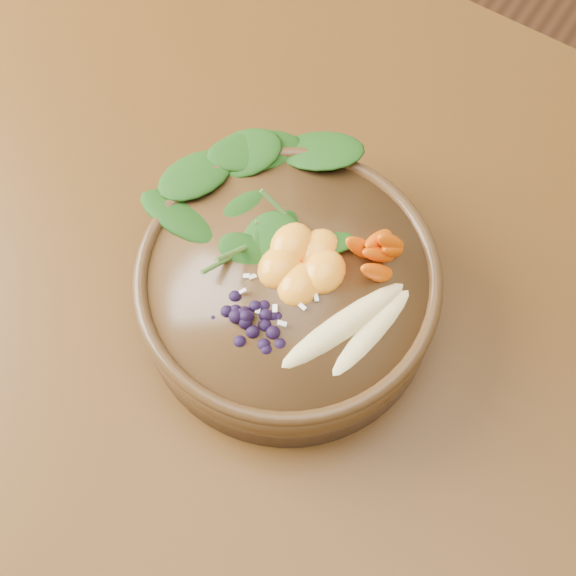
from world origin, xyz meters
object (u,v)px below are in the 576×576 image
object	(u,v)px
kale_heap	(297,195)
blueberry_pile	(244,310)
carrot_cluster	(389,234)
stoneware_bowl	(288,293)
dining_table	(414,413)
mandarin_cluster	(303,256)
banana_halves	(359,322)

from	to	relation	value
kale_heap	blueberry_pile	bearing A→B (deg)	-78.71
carrot_cluster	blueberry_pile	distance (m)	0.14
stoneware_bowl	carrot_cluster	world-z (taller)	carrot_cluster
stoneware_bowl	kale_heap	size ratio (longest dim) A/B	1.53
stoneware_bowl	carrot_cluster	bearing A→B (deg)	45.80
dining_table	kale_heap	size ratio (longest dim) A/B	8.87
blueberry_pile	carrot_cluster	bearing A→B (deg)	59.94
carrot_cluster	mandarin_cluster	xyz separation A→B (m)	(-0.06, -0.05, -0.02)
kale_heap	carrot_cluster	size ratio (longest dim) A/B	2.38
stoneware_bowl	mandarin_cluster	bearing A→B (deg)	73.15
kale_heap	stoneware_bowl	bearing A→B (deg)	-63.64
banana_halves	carrot_cluster	bearing A→B (deg)	113.06
dining_table	carrot_cluster	size ratio (longest dim) A/B	21.08
kale_heap	mandarin_cluster	bearing A→B (deg)	-52.29
kale_heap	mandarin_cluster	xyz separation A→B (m)	(0.04, -0.05, -0.01)
banana_halves	kale_heap	bearing A→B (deg)	156.45
kale_heap	banana_halves	world-z (taller)	kale_heap
stoneware_bowl	banana_halves	distance (m)	0.09
stoneware_bowl	blueberry_pile	xyz separation A→B (m)	(-0.01, -0.06, 0.06)
stoneware_bowl	banana_halves	xyz separation A→B (m)	(0.08, -0.01, 0.05)
stoneware_bowl	banana_halves	world-z (taller)	banana_halves
stoneware_bowl	mandarin_cluster	size ratio (longest dim) A/B	3.15
carrot_cluster	banana_halves	xyz separation A→B (m)	(0.02, -0.07, -0.02)
kale_heap	carrot_cluster	world-z (taller)	carrot_cluster
kale_heap	banana_halves	size ratio (longest dim) A/B	1.20
carrot_cluster	banana_halves	world-z (taller)	carrot_cluster
dining_table	carrot_cluster	bearing A→B (deg)	147.26
blueberry_pile	dining_table	bearing A→B (deg)	21.64
stoneware_bowl	carrot_cluster	distance (m)	0.12
dining_table	kale_heap	xyz separation A→B (m)	(-0.18, 0.06, 0.19)
stoneware_bowl	kale_heap	xyz separation A→B (m)	(-0.03, 0.06, 0.06)
kale_heap	blueberry_pile	xyz separation A→B (m)	(0.02, -0.12, -0.00)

